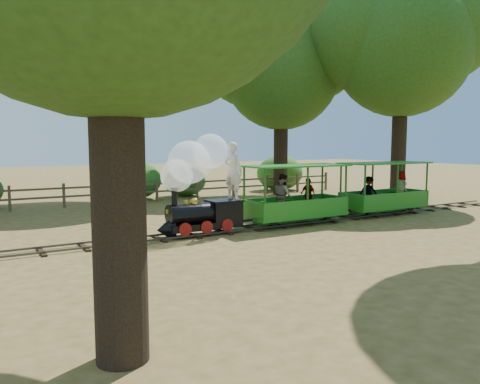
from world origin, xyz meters
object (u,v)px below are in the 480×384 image
carriage_rear (384,194)px  fence (177,188)px  locomotive (198,177)px  carriage_front (294,200)px

carriage_rear → fence: bearing=120.7°
locomotive → carriage_front: locomotive is taller
carriage_front → fence: bearing=94.2°
locomotive → carriage_rear: (7.54, -0.07, -0.90)m
fence → carriage_rear: bearing=-59.3°
locomotive → fence: (2.78, 7.94, -1.09)m
locomotive → fence: locomotive is taller
locomotive → carriage_rear: 7.59m
carriage_front → fence: size_ratio=0.19×
locomotive → carriage_front: size_ratio=0.84×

